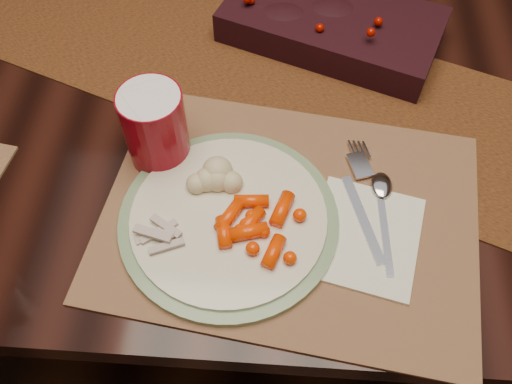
# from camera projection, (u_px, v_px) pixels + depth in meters

# --- Properties ---
(floor) EXTENTS (5.00, 5.00, 0.00)m
(floor) POSITION_uv_depth(u_px,v_px,m) (259.00, 261.00, 1.53)
(floor) COLOR black
(floor) RESTS_ON ground
(dining_table) EXTENTS (1.80, 1.00, 0.75)m
(dining_table) POSITION_uv_depth(u_px,v_px,m) (260.00, 187.00, 1.22)
(dining_table) COLOR black
(dining_table) RESTS_ON floor
(table_runner) EXTENTS (1.53, 0.85, 0.00)m
(table_runner) POSITION_uv_depth(u_px,v_px,m) (231.00, 64.00, 0.90)
(table_runner) COLOR black
(table_runner) RESTS_ON dining_table
(centerpiece) EXTENTS (0.40, 0.30, 0.07)m
(centerpiece) POSITION_uv_depth(u_px,v_px,m) (332.00, 20.00, 0.90)
(centerpiece) COLOR black
(centerpiece) RESTS_ON table_runner
(placemat_main) EXTENTS (0.55, 0.43, 0.00)m
(placemat_main) POSITION_uv_depth(u_px,v_px,m) (290.00, 214.00, 0.74)
(placemat_main) COLOR brown
(placemat_main) RESTS_ON dining_table
(dinner_plate) EXTENTS (0.33, 0.33, 0.02)m
(dinner_plate) POSITION_uv_depth(u_px,v_px,m) (229.00, 219.00, 0.72)
(dinner_plate) COLOR beige
(dinner_plate) RESTS_ON placemat_main
(baby_carrots) EXTENTS (0.13, 0.12, 0.02)m
(baby_carrots) POSITION_uv_depth(u_px,v_px,m) (257.00, 225.00, 0.70)
(baby_carrots) COLOR #F83800
(baby_carrots) RESTS_ON dinner_plate
(mashed_potatoes) EXTENTS (0.09, 0.08, 0.04)m
(mashed_potatoes) POSITION_uv_depth(u_px,v_px,m) (214.00, 176.00, 0.72)
(mashed_potatoes) COLOR beige
(mashed_potatoes) RESTS_ON dinner_plate
(turkey_shreds) EXTENTS (0.08, 0.07, 0.02)m
(turkey_shreds) POSITION_uv_depth(u_px,v_px,m) (157.00, 236.00, 0.69)
(turkey_shreds) COLOR #B09B90
(turkey_shreds) RESTS_ON dinner_plate
(napkin) EXTENTS (0.17, 0.19, 0.01)m
(napkin) POSITION_uv_depth(u_px,v_px,m) (366.00, 237.00, 0.71)
(napkin) COLOR white
(napkin) RESTS_ON placemat_main
(fork) EXTENTS (0.08, 0.18, 0.00)m
(fork) POSITION_uv_depth(u_px,v_px,m) (362.00, 204.00, 0.74)
(fork) COLOR white
(fork) RESTS_ON napkin
(spoon) EXTENTS (0.04, 0.15, 0.00)m
(spoon) POSITION_uv_depth(u_px,v_px,m) (384.00, 219.00, 0.72)
(spoon) COLOR silver
(spoon) RESTS_ON napkin
(red_cup) EXTENTS (0.11, 0.11, 0.12)m
(red_cup) POSITION_uv_depth(u_px,v_px,m) (155.00, 127.00, 0.74)
(red_cup) COLOR maroon
(red_cup) RESTS_ON placemat_main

